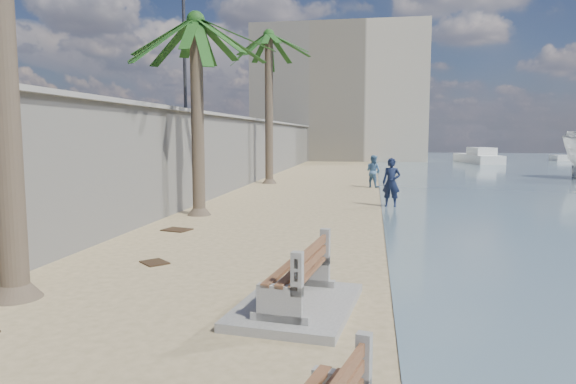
{
  "coord_description": "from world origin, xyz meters",
  "views": [
    {
      "loc": [
        1.65,
        -6.0,
        2.66
      ],
      "look_at": [
        -0.5,
        7.0,
        1.2
      ],
      "focal_mm": 32.0,
      "sensor_mm": 36.0,
      "label": 1
    }
  ],
  "objects": [
    {
      "name": "wall_cap",
      "position": [
        -5.2,
        20.0,
        3.55
      ],
      "size": [
        0.8,
        70.0,
        0.12
      ],
      "primitive_type": "cube",
      "color": "gray",
      "rests_on": "seawall"
    },
    {
      "name": "bench_far",
      "position": [
        0.54,
        1.53,
        0.44
      ],
      "size": [
        1.93,
        2.6,
        1.01
      ],
      "color": "gray",
      "rests_on": "ground_plane"
    },
    {
      "name": "debris_d",
      "position": [
        -2.81,
        3.89,
        0.01
      ],
      "size": [
        0.72,
        0.71,
        0.03
      ],
      "primitive_type": "cube",
      "rotation": [
        0.0,
        0.0,
        5.55
      ],
      "color": "#382616",
      "rests_on": "ground_plane"
    },
    {
      "name": "end_building",
      "position": [
        -2.0,
        52.0,
        7.0
      ],
      "size": [
        18.0,
        12.0,
        14.0
      ],
      "primitive_type": "cube",
      "color": "#B7AA93",
      "rests_on": "ground_plane"
    },
    {
      "name": "person_b",
      "position": [
        1.69,
        20.51,
        0.92
      ],
      "size": [
        1.11,
        1.06,
        1.83
      ],
      "primitive_type": "imported",
      "rotation": [
        0.0,
        0.0,
        2.54
      ],
      "color": "#486E96",
      "rests_on": "ground_plane"
    },
    {
      "name": "yacht_far",
      "position": [
        11.72,
        46.25,
        0.35
      ],
      "size": [
        3.44,
        8.43,
        1.5
      ],
      "primitive_type": null,
      "rotation": [
        0.0,
        0.0,
        1.71
      ],
      "color": "silver",
      "rests_on": "bay_water"
    },
    {
      "name": "debris_c",
      "position": [
        -3.76,
        7.52,
        0.01
      ],
      "size": [
        0.86,
        0.76,
        0.03
      ],
      "primitive_type": "cube",
      "rotation": [
        0.0,
        0.0,
        6.02
      ],
      "color": "#382616",
      "rests_on": "ground_plane"
    },
    {
      "name": "streetlight",
      "position": [
        -5.1,
        12.0,
        6.64
      ],
      "size": [
        0.28,
        0.28,
        5.12
      ],
      "color": "#2D2D33",
      "rests_on": "wall_cap"
    },
    {
      "name": "ground_plane",
      "position": [
        0.0,
        0.0,
        0.0
      ],
      "size": [
        140.0,
        140.0,
        0.0
      ],
      "primitive_type": "plane",
      "color": "tan"
    },
    {
      "name": "person_a",
      "position": [
        2.35,
        13.33,
        1.05
      ],
      "size": [
        0.85,
        0.67,
        2.09
      ],
      "primitive_type": "imported",
      "rotation": [
        0.0,
        0.0,
        -0.22
      ],
      "color": "#121A33",
      "rests_on": "ground_plane"
    },
    {
      "name": "palm_mid",
      "position": [
        -4.06,
        10.28,
        6.27
      ],
      "size": [
        5.0,
        5.0,
        7.24
      ],
      "color": "brown",
      "rests_on": "ground_plane"
    },
    {
      "name": "seawall",
      "position": [
        -5.2,
        20.0,
        1.75
      ],
      "size": [
        0.45,
        70.0,
        3.5
      ],
      "primitive_type": "cube",
      "color": "gray",
      "rests_on": "ground_plane"
    },
    {
      "name": "palm_back",
      "position": [
        -4.0,
        21.84,
        7.91
      ],
      "size": [
        5.0,
        5.0,
        8.95
      ],
      "color": "brown",
      "rests_on": "ground_plane"
    }
  ]
}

